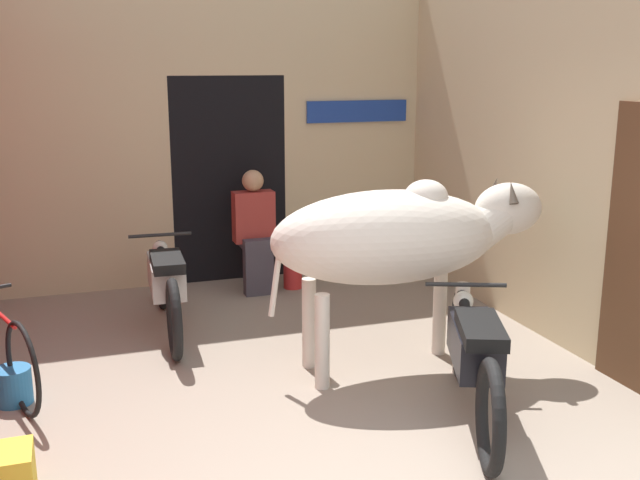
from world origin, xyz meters
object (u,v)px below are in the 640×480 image
at_px(cow, 399,236).
at_px(bucket, 13,386).
at_px(motorcycle_near, 474,354).
at_px(bicycle, 1,346).
at_px(shopkeeper_seated, 255,228).
at_px(plastic_stool, 293,265).
at_px(motorcycle_far, 166,283).

bearing_deg(cow, bucket, 173.92).
bearing_deg(motorcycle_near, bicycle, 153.86).
distance_m(cow, shopkeeper_seated, 2.43).
bearing_deg(cow, motorcycle_near, -81.92).
bearing_deg(motorcycle_near, plastic_stool, 94.88).
height_order(plastic_stool, bucket, plastic_stool).
bearing_deg(motorcycle_far, shopkeeper_seated, 41.49).
xyz_separation_m(motorcycle_far, shopkeeper_seated, (1.03, 0.91, 0.23)).
bearing_deg(motorcycle_far, motorcycle_near, -53.95).
xyz_separation_m(motorcycle_near, bicycle, (-3.02, 1.48, -0.11)).
bearing_deg(bucket, plastic_stool, 37.28).
xyz_separation_m(shopkeeper_seated, bucket, (-2.26, -2.03, -0.55)).
xyz_separation_m(motorcycle_far, plastic_stool, (1.43, 0.91, -0.19)).
xyz_separation_m(bicycle, bucket, (0.08, -0.25, -0.21)).
distance_m(motorcycle_near, bicycle, 3.36).
distance_m(cow, motorcycle_far, 2.21).
bearing_deg(shopkeeper_seated, bucket, -138.04).
distance_m(bicycle, shopkeeper_seated, 2.96).
height_order(shopkeeper_seated, bucket, shopkeeper_seated).
bearing_deg(motorcycle_far, bicycle, -146.25).
relative_size(cow, bicycle, 1.38).
height_order(cow, bucket, cow).
bearing_deg(plastic_stool, shopkeeper_seated, 179.11).
xyz_separation_m(cow, shopkeeper_seated, (-0.55, 2.33, -0.38)).
relative_size(cow, motorcycle_far, 1.09).
height_order(cow, motorcycle_far, cow).
relative_size(bicycle, bucket, 6.11).
height_order(motorcycle_far, plastic_stool, motorcycle_far).
distance_m(bicycle, plastic_stool, 3.27).
distance_m(motorcycle_far, bicycle, 1.57).
bearing_deg(bucket, motorcycle_near, -22.74).
xyz_separation_m(motorcycle_far, bucket, (-1.23, -1.12, -0.32)).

